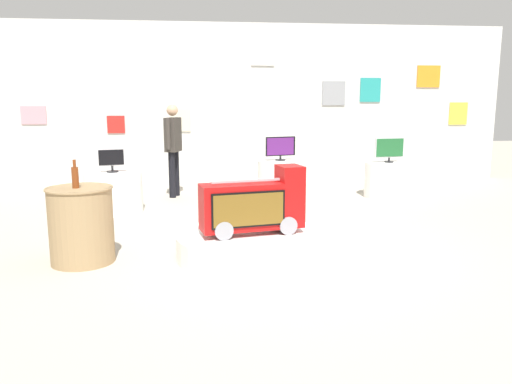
{
  "coord_description": "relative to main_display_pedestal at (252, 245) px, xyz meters",
  "views": [
    {
      "loc": [
        -0.86,
        -5.54,
        1.72
      ],
      "look_at": [
        -0.21,
        0.38,
        0.63
      ],
      "focal_mm": 35.09,
      "sensor_mm": 36.0,
      "label": 1
    }
  ],
  "objects": [
    {
      "name": "tv_on_right_rear",
      "position": [
        0.91,
        3.75,
        0.74
      ],
      "size": [
        0.57,
        0.19,
        0.44
      ],
      "color": "black",
      "rests_on": "display_pedestal_right_rear"
    },
    {
      "name": "side_table_round",
      "position": [
        -1.84,
        -0.01,
        0.29
      ],
      "size": [
        0.7,
        0.7,
        0.82
      ],
      "color": "#9E7F56",
      "rests_on": "ground"
    },
    {
      "name": "ground_plane",
      "position": [
        0.31,
        0.18,
        -0.13
      ],
      "size": [
        30.0,
        30.0,
        0.0
      ],
      "primitive_type": "plane",
      "color": "#A8A091"
    },
    {
      "name": "novelty_firetruck_tv",
      "position": [
        0.02,
        -0.0,
        0.44
      ],
      "size": [
        1.18,
        0.57,
        0.75
      ],
      "color": "gray",
      "rests_on": "main_display_pedestal"
    },
    {
      "name": "shopper_browsing_near_truck",
      "position": [
        -1.05,
        3.71,
        0.84
      ],
      "size": [
        0.3,
        0.54,
        1.66
      ],
      "color": "black",
      "rests_on": "ground"
    },
    {
      "name": "bottle_on_side_table",
      "position": [
        -1.86,
        -0.04,
        0.81
      ],
      "size": [
        0.07,
        0.07,
        0.3
      ],
      "color": "brown",
      "rests_on": "side_table_round"
    },
    {
      "name": "main_display_pedestal",
      "position": [
        0.0,
        0.0,
        0.0
      ],
      "size": [
        1.68,
        1.68,
        0.26
      ],
      "primitive_type": "cylinder",
      "color": "white",
      "rests_on": "ground"
    },
    {
      "name": "display_pedestal_right_rear",
      "position": [
        0.91,
        3.75,
        0.18
      ],
      "size": [
        0.84,
        0.84,
        0.63
      ],
      "primitive_type": "cylinder",
      "color": "white",
      "rests_on": "ground"
    },
    {
      "name": "display_pedestal_left_rear",
      "position": [
        -1.92,
        2.5,
        0.18
      ],
      "size": [
        0.89,
        0.89,
        0.63
      ],
      "primitive_type": "cylinder",
      "color": "white",
      "rests_on": "ground"
    },
    {
      "name": "back_wall_display",
      "position": [
        0.33,
        5.3,
        1.52
      ],
      "size": [
        11.34,
        0.13,
        3.3
      ],
      "color": "silver",
      "rests_on": "ground"
    },
    {
      "name": "tv_on_left_rear",
      "position": [
        -1.92,
        2.5,
        0.7
      ],
      "size": [
        0.4,
        0.18,
        0.36
      ],
      "color": "black",
      "rests_on": "display_pedestal_left_rear"
    },
    {
      "name": "tv_on_center_rear",
      "position": [
        2.8,
        3.25,
        0.75
      ],
      "size": [
        0.56,
        0.16,
        0.44
      ],
      "color": "black",
      "rests_on": "display_pedestal_center_rear"
    },
    {
      "name": "display_pedestal_center_rear",
      "position": [
        2.81,
        3.25,
        0.18
      ],
      "size": [
        0.85,
        0.85,
        0.63
      ],
      "primitive_type": "cylinder",
      "color": "white",
      "rests_on": "ground"
    }
  ]
}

